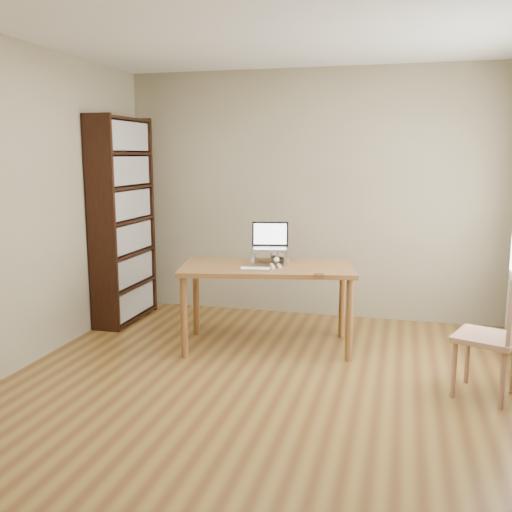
{
  "coord_description": "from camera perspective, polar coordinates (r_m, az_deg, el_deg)",
  "views": [
    {
      "loc": [
        0.96,
        -3.75,
        1.71
      ],
      "look_at": [
        -0.29,
        1.04,
        0.84
      ],
      "focal_mm": 40.0,
      "sensor_mm": 36.0,
      "label": 1
    }
  ],
  "objects": [
    {
      "name": "room",
      "position": [
        3.9,
        0.72,
        3.98
      ],
      "size": [
        4.04,
        4.54,
        2.64
      ],
      "color": "brown",
      "rests_on": "ground"
    },
    {
      "name": "bookshelf",
      "position": [
        6.03,
        -13.15,
        3.47
      ],
      "size": [
        0.3,
        0.9,
        2.1
      ],
      "color": "black",
      "rests_on": "ground"
    },
    {
      "name": "desk",
      "position": [
        5.06,
        1.15,
        -1.95
      ],
      "size": [
        1.63,
        1.04,
        0.75
      ],
      "rotation": [
        0.0,
        0.0,
        0.2
      ],
      "color": "brown",
      "rests_on": "ground"
    },
    {
      "name": "laptop_stand",
      "position": [
        5.1,
        1.37,
        0.11
      ],
      "size": [
        0.32,
        0.25,
        0.13
      ],
      "rotation": [
        0.0,
        0.0,
        0.2
      ],
      "color": "silver",
      "rests_on": "desk"
    },
    {
      "name": "laptop",
      "position": [
        5.14,
        1.52,
        1.4
      ],
      "size": [
        0.37,
        0.33,
        0.23
      ],
      "rotation": [
        0.0,
        0.0,
        0.2
      ],
      "color": "silver",
      "rests_on": "laptop_stand"
    },
    {
      "name": "keyboard",
      "position": [
        4.84,
        -0.1,
        -1.31
      ],
      "size": [
        0.28,
        0.15,
        0.02
      ],
      "rotation": [
        0.0,
        0.0,
        0.13
      ],
      "color": "silver",
      "rests_on": "desk"
    },
    {
      "name": "coaster",
      "position": [
        4.68,
        6.31,
        -1.86
      ],
      "size": [
        0.09,
        0.09,
        0.01
      ],
      "primitive_type": "cylinder",
      "color": "brown",
      "rests_on": "desk"
    },
    {
      "name": "cat",
      "position": [
        5.12,
        1.89,
        0.0
      ],
      "size": [
        0.26,
        0.49,
        0.16
      ],
      "rotation": [
        0.0,
        0.0,
        0.38
      ],
      "color": "#4E443D",
      "rests_on": "desk"
    },
    {
      "name": "chair",
      "position": [
        4.4,
        23.01,
        -6.87
      ],
      "size": [
        0.53,
        0.53,
        0.92
      ],
      "rotation": [
        0.0,
        0.0,
        -0.38
      ],
      "color": "#A87B5B",
      "rests_on": "ground"
    }
  ]
}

